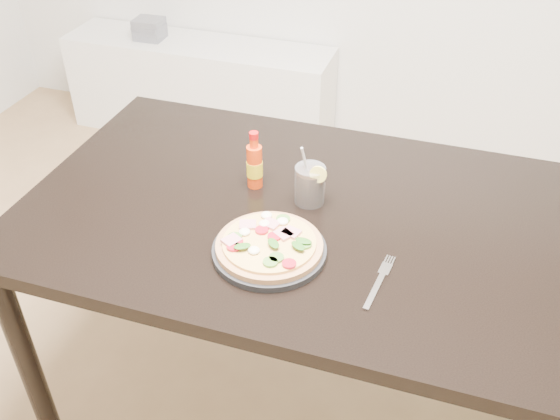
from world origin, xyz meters
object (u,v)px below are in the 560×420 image
(pizza, at_px, (269,244))
(cola_cup, at_px, (310,185))
(hot_sauce_bottle, at_px, (255,165))
(dining_table, at_px, (294,234))
(fork, at_px, (380,280))
(plate, at_px, (269,251))
(media_console, at_px, (200,88))

(pizza, height_order, cola_cup, cola_cup)
(pizza, distance_m, hot_sauce_bottle, 0.29)
(dining_table, bearing_deg, fork, -37.58)
(plate, relative_size, hot_sauce_bottle, 1.64)
(cola_cup, bearing_deg, fork, -46.30)
(fork, bearing_deg, dining_table, 149.17)
(fork, bearing_deg, pizza, -176.36)
(pizza, bearing_deg, media_console, 119.81)
(dining_table, height_order, media_console, dining_table)
(pizza, relative_size, fork, 1.33)
(dining_table, height_order, hot_sauce_bottle, hot_sauce_bottle)
(hot_sauce_bottle, bearing_deg, cola_cup, -8.60)
(hot_sauce_bottle, relative_size, cola_cup, 0.95)
(plate, relative_size, fork, 1.42)
(hot_sauce_bottle, distance_m, media_console, 1.78)
(cola_cup, height_order, fork, cola_cup)
(dining_table, distance_m, hot_sauce_bottle, 0.21)
(cola_cup, bearing_deg, plate, -97.78)
(plate, bearing_deg, hot_sauce_bottle, 116.71)
(hot_sauce_bottle, bearing_deg, plate, -63.29)
(pizza, bearing_deg, dining_table, 88.28)
(cola_cup, relative_size, fork, 0.92)
(plate, bearing_deg, fork, -2.81)
(cola_cup, xyz_separation_m, media_console, (-1.01, 1.48, -0.55))
(dining_table, bearing_deg, media_console, 122.89)
(plate, xyz_separation_m, cola_cup, (0.03, 0.23, 0.04))
(fork, bearing_deg, plate, -176.06)
(plate, relative_size, pizza, 1.07)
(dining_table, distance_m, cola_cup, 0.14)
(plate, relative_size, media_console, 0.19)
(plate, height_order, cola_cup, cola_cup)
(plate, xyz_separation_m, hot_sauce_bottle, (-0.13, 0.26, 0.06))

